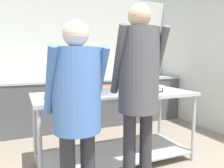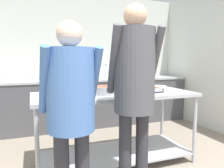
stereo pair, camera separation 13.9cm
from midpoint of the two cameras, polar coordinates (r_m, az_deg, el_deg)
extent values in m
cube|color=silver|center=(4.63, -8.16, 6.47)|extent=(4.55, 0.06, 2.65)
cube|color=#4C4C51|center=(4.36, -6.94, -5.10)|extent=(4.39, 0.62, 0.90)
cube|color=#ADAFB5|center=(4.29, -7.02, 1.04)|extent=(4.39, 0.65, 0.04)
cube|color=black|center=(4.26, -9.05, 1.08)|extent=(0.52, 0.44, 0.02)
cube|color=#ADAFB5|center=(2.72, 2.20, -2.74)|extent=(1.98, 0.83, 0.04)
cube|color=#ADAFB5|center=(2.94, 2.13, -17.61)|extent=(1.90, 0.75, 0.02)
cylinder|color=#ADAFB5|center=(2.29, -17.21, -16.58)|extent=(0.04, 0.04, 0.86)
cylinder|color=#ADAFB5|center=(3.02, 22.04, -11.08)|extent=(0.04, 0.04, 0.86)
cylinder|color=#ADAFB5|center=(2.98, -18.02, -11.17)|extent=(0.04, 0.04, 0.86)
cylinder|color=#ADAFB5|center=(3.57, 14.05, -8.11)|extent=(0.04, 0.04, 0.86)
cube|color=#ADAFB5|center=(2.35, -10.05, -3.65)|extent=(0.48, 0.30, 0.01)
cube|color=#B23D2D|center=(2.35, -10.06, -3.04)|extent=(0.45, 0.27, 0.04)
cube|color=#ADAFB5|center=(2.21, -9.39, -3.71)|extent=(0.48, 0.01, 0.05)
cube|color=#ADAFB5|center=(2.48, -10.65, -2.61)|extent=(0.48, 0.01, 0.05)
cube|color=#ADAFB5|center=(2.32, -15.71, -3.39)|extent=(0.01, 0.30, 0.05)
cube|color=#ADAFB5|center=(2.40, -4.60, -2.85)|extent=(0.01, 0.30, 0.05)
cylinder|color=#ADAFB5|center=(2.59, -0.08, -1.66)|extent=(0.28, 0.28, 0.10)
cylinder|color=#B7472D|center=(2.59, -0.08, -0.73)|extent=(0.24, 0.24, 0.01)
cylinder|color=black|center=(2.67, 4.12, -0.62)|extent=(0.14, 0.02, 0.02)
cube|color=#ADAFB5|center=(2.83, 9.04, -1.94)|extent=(0.48, 0.28, 0.01)
cube|color=brown|center=(2.82, 9.05, -1.43)|extent=(0.46, 0.25, 0.04)
cube|color=#ADAFB5|center=(2.71, 10.42, -1.86)|extent=(0.48, 0.01, 0.05)
cube|color=#ADAFB5|center=(2.94, 7.78, -1.17)|extent=(0.48, 0.01, 0.05)
cube|color=#ADAFB5|center=(2.71, 4.69, -1.76)|extent=(0.01, 0.28, 0.05)
cube|color=#ADAFB5|center=(2.94, 13.06, -1.26)|extent=(0.01, 0.28, 0.05)
cylinder|color=white|center=(3.23, 13.15, -0.99)|extent=(0.24, 0.24, 0.01)
cylinder|color=white|center=(3.22, 13.16, -0.77)|extent=(0.23, 0.23, 0.01)
cylinder|color=white|center=(3.22, 13.16, -0.56)|extent=(0.23, 0.23, 0.01)
cylinder|color=#4770B2|center=(1.73, -15.17, 0.77)|extent=(0.09, 0.31, 0.55)
cylinder|color=#4770B2|center=(1.85, -2.50, 1.32)|extent=(0.09, 0.31, 0.55)
cylinder|color=#4770B2|center=(1.79, -8.59, -1.48)|extent=(0.39, 0.39, 0.68)
sphere|color=beige|center=(1.78, -8.83, 12.79)|extent=(0.21, 0.21, 0.21)
cylinder|color=#2D2D33|center=(2.18, 5.37, -18.07)|extent=(0.12, 0.12, 0.83)
cylinder|color=#2D2D33|center=(2.23, 9.66, -17.51)|extent=(0.12, 0.12, 0.83)
cylinder|color=#4C4C51|center=(1.95, 2.48, 6.11)|extent=(0.11, 0.35, 0.62)
cylinder|color=#4C4C51|center=(2.09, 13.00, 5.97)|extent=(0.11, 0.35, 0.62)
cylinder|color=#4C4C51|center=(2.01, 7.88, 3.49)|extent=(0.37, 0.37, 0.77)
sphere|color=tan|center=(2.04, 8.10, 17.31)|extent=(0.21, 0.21, 0.21)
cylinder|color=silver|center=(4.47, -0.66, 2.77)|extent=(0.07, 0.07, 0.19)
cone|color=silver|center=(4.47, -0.66, 4.42)|extent=(0.07, 0.07, 0.07)
cylinder|color=black|center=(4.47, -0.66, 4.99)|extent=(0.03, 0.03, 0.02)
camera|label=1|loc=(0.07, -88.58, 0.16)|focal=35.00mm
camera|label=2|loc=(0.07, 91.42, -0.16)|focal=35.00mm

